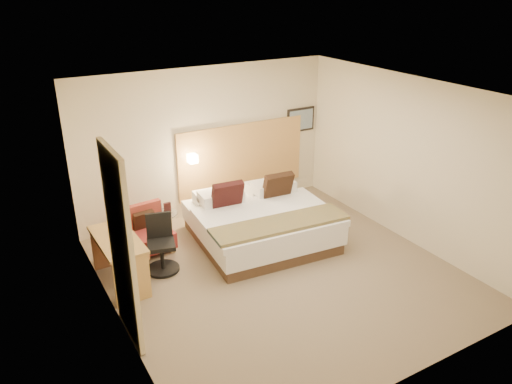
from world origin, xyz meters
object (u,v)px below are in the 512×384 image
side_table (165,225)px  bed (260,222)px  lounge_chair (147,234)px  desk (120,248)px  desk_chair (161,248)px

side_table → bed: bearing=-30.5°
lounge_chair → desk: 1.00m
bed → desk_chair: (-1.74, -0.05, 0.02)m
side_table → lounge_chair: bearing=-153.5°
side_table → desk_chair: bearing=-113.6°
bed → desk: (-2.36, -0.11, 0.24)m
lounge_chair → desk_chair: desk_chair is taller
bed → side_table: (-1.37, 0.81, -0.07)m
side_table → desk_chair: size_ratio=0.56×
lounge_chair → desk: lounge_chair is taller
lounge_chair → desk_chair: (-0.00, -0.67, 0.07)m
lounge_chair → side_table: bearing=26.5°
lounge_chair → desk: (-0.62, -0.73, 0.28)m
lounge_chair → side_table: size_ratio=1.56×
bed → lounge_chair: 1.85m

